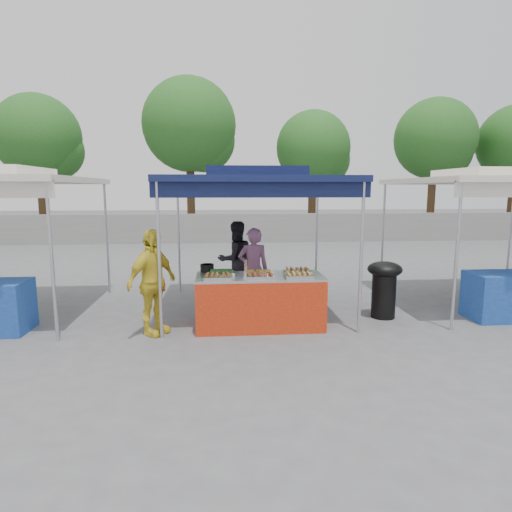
{
  "coord_description": "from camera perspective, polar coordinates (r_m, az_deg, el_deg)",
  "views": [
    {
      "loc": [
        -0.62,
        -6.7,
        2.19
      ],
      "look_at": [
        0.0,
        0.6,
        1.05
      ],
      "focal_mm": 30.0,
      "sensor_mm": 36.0,
      "label": 1
    }
  ],
  "objects": [
    {
      "name": "food_tray_fm",
      "position": [
        6.53,
        0.54,
        -2.69
      ],
      "size": [
        0.42,
        0.3,
        0.07
      ],
      "color": "silver",
      "rests_on": "vendor_table"
    },
    {
      "name": "back_wall",
      "position": [
        17.78,
        -2.83,
        3.72
      ],
      "size": [
        40.0,
        0.25,
        1.2
      ],
      "primitive_type": "cube",
      "color": "gray",
      "rests_on": "ground_plane"
    },
    {
      "name": "tree_1",
      "position": [
        19.89,
        -8.43,
        16.4
      ],
      "size": [
        4.11,
        4.11,
        7.06
      ],
      "color": "#3F2A18",
      "rests_on": "ground_plane"
    },
    {
      "name": "vendor_woman",
      "position": [
        7.74,
        -0.36,
        -1.81
      ],
      "size": [
        0.58,
        0.4,
        1.52
      ],
      "primitive_type": "imported",
      "rotation": [
        0.0,
        0.0,
        3.21
      ],
      "color": "#86557A",
      "rests_on": "ground_plane"
    },
    {
      "name": "tree_0",
      "position": [
        21.39,
        -26.66,
        13.58
      ],
      "size": [
        3.68,
        3.65,
        6.27
      ],
      "color": "#3F2A18",
      "rests_on": "ground_plane"
    },
    {
      "name": "ground_plane",
      "position": [
        7.07,
        0.41,
        -9.19
      ],
      "size": [
        80.0,
        80.0,
        0.0
      ],
      "primitive_type": "plane",
      "color": "#58585A"
    },
    {
      "name": "crate_right",
      "position": [
        7.56,
        1.34,
        -6.76
      ],
      "size": [
        0.53,
        0.37,
        0.32
      ],
      "primitive_type": "cube",
      "color": "#132F9F",
      "rests_on": "ground_plane"
    },
    {
      "name": "tree_2",
      "position": [
        20.09,
        8.0,
        13.66
      ],
      "size": [
        3.4,
        3.32,
        5.71
      ],
      "color": "#3F2A18",
      "rests_on": "ground_plane"
    },
    {
      "name": "wok_burner",
      "position": [
        7.67,
        16.71,
        -3.63
      ],
      "size": [
        0.59,
        0.59,
        0.99
      ],
      "rotation": [
        0.0,
        0.0,
        -0.03
      ],
      "color": "black",
      "rests_on": "ground_plane"
    },
    {
      "name": "customer_person",
      "position": [
        6.63,
        -13.67,
        -3.44
      ],
      "size": [
        0.88,
        1.0,
        1.62
      ],
      "primitive_type": "imported",
      "rotation": [
        0.0,
        0.0,
        0.94
      ],
      "color": "yellow",
      "rests_on": "ground_plane"
    },
    {
      "name": "crate_left",
      "position": [
        7.59,
        -1.96,
        -6.61
      ],
      "size": [
        0.56,
        0.39,
        0.34
      ],
      "primitive_type": "cube",
      "color": "#132F9F",
      "rests_on": "ground_plane"
    },
    {
      "name": "food_tray_fl",
      "position": [
        6.49,
        -5.11,
        -2.8
      ],
      "size": [
        0.42,
        0.3,
        0.07
      ],
      "color": "silver",
      "rests_on": "vendor_table"
    },
    {
      "name": "food_tray_br",
      "position": [
        6.94,
        5.57,
        -2.05
      ],
      "size": [
        0.42,
        0.3,
        0.07
      ],
      "color": "silver",
      "rests_on": "vendor_table"
    },
    {
      "name": "food_tray_bm",
      "position": [
        6.81,
        0.46,
        -2.2
      ],
      "size": [
        0.42,
        0.3,
        0.07
      ],
      "color": "silver",
      "rests_on": "vendor_table"
    },
    {
      "name": "crate_stacked",
      "position": [
        7.48,
        1.34,
        -4.46
      ],
      "size": [
        0.51,
        0.36,
        0.31
      ],
      "primitive_type": "cube",
      "color": "#132F9F",
      "rests_on": "crate_right"
    },
    {
      "name": "main_canopy",
      "position": [
        7.69,
        -0.24,
        10.19
      ],
      "size": [
        3.2,
        3.2,
        2.57
      ],
      "color": "#B8B7BF",
      "rests_on": "ground_plane"
    },
    {
      "name": "neighbor_stall_right",
      "position": [
        8.91,
        30.31,
        3.85
      ],
      "size": [
        3.2,
        3.2,
        2.57
      ],
      "color": "#B8B7BF",
      "rests_on": "ground_plane"
    },
    {
      "name": "vendor_table",
      "position": [
        6.86,
        0.5,
        -6.07
      ],
      "size": [
        2.0,
        0.8,
        0.85
      ],
      "color": "red",
      "rests_on": "ground_plane"
    },
    {
      "name": "food_tray_bl",
      "position": [
        6.82,
        -4.62,
        -2.23
      ],
      "size": [
        0.42,
        0.3,
        0.07
      ],
      "color": "silver",
      "rests_on": "vendor_table"
    },
    {
      "name": "helper_man",
      "position": [
        8.67,
        -2.72,
        -0.51
      ],
      "size": [
        0.93,
        0.84,
        1.56
      ],
      "primitive_type": "imported",
      "rotation": [
        0.0,
        0.0,
        3.54
      ],
      "color": "black",
      "rests_on": "ground_plane"
    },
    {
      "name": "food_tray_fr",
      "position": [
        6.6,
        5.7,
        -2.61
      ],
      "size": [
        0.42,
        0.3,
        0.07
      ],
      "color": "silver",
      "rests_on": "vendor_table"
    },
    {
      "name": "tree_3",
      "position": [
        22.34,
        23.0,
        13.77
      ],
      "size": [
        3.73,
        3.71,
        6.38
      ],
      "color": "#3F2A18",
      "rests_on": "ground_plane"
    },
    {
      "name": "cooking_pot",
      "position": [
        7.07,
        -6.54,
        -1.61
      ],
      "size": [
        0.22,
        0.22,
        0.13
      ],
      "primitive_type": "cylinder",
      "color": "black",
      "rests_on": "vendor_table"
    },
    {
      "name": "skewer_cup",
      "position": [
        6.53,
        -1.39,
        -2.58
      ],
      "size": [
        0.07,
        0.07,
        0.09
      ],
      "primitive_type": "cylinder",
      "color": "#B8B7BF",
      "rests_on": "vendor_table"
    }
  ]
}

